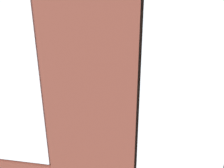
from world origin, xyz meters
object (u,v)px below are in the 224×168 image
(couch_by_window, at_px, (70,156))
(potted_plant_corner_near_left, at_px, (209,75))
(papasan_chair, at_px, (94,80))
(tv_flatscreen, at_px, (9,83))
(coffee_table, at_px, (106,97))
(couch_left, at_px, (221,112))
(potted_plant_by_left_couch, at_px, (194,88))
(table_plant_small, at_px, (106,92))
(potted_plant_foreground_right, at_px, (57,71))
(potted_plant_between_couches, at_px, (151,147))
(media_console, at_px, (13,105))
(cup_ceramic, at_px, (101,91))
(remote_silver, at_px, (120,93))
(remote_gray, at_px, (91,95))
(remote_black, at_px, (109,97))

(couch_by_window, relative_size, potted_plant_corner_near_left, 1.47)
(papasan_chair, bearing_deg, tv_flatscreen, 48.72)
(coffee_table, bearing_deg, couch_left, 174.02)
(potted_plant_by_left_couch, bearing_deg, potted_plant_corner_near_left, -133.15)
(couch_by_window, xyz_separation_m, table_plant_small, (-0.15, -2.55, 0.23))
(couch_left, height_order, potted_plant_foreground_right, potted_plant_foreground_right)
(table_plant_small, height_order, potted_plant_foreground_right, potted_plant_foreground_right)
(couch_left, height_order, potted_plant_between_couches, potted_plant_between_couches)
(couch_by_window, relative_size, tv_flatscreen, 1.89)
(couch_by_window, relative_size, media_console, 1.70)
(coffee_table, distance_m, papasan_chair, 1.50)
(potted_plant_foreground_right, bearing_deg, cup_ceramic, 141.21)
(remote_silver, distance_m, potted_plant_by_left_couch, 2.41)
(media_console, distance_m, potted_plant_corner_near_left, 6.08)
(couch_by_window, distance_m, media_console, 2.97)
(table_plant_small, xyz_separation_m, remote_gray, (0.41, 0.13, -0.09))
(cup_ceramic, height_order, media_console, media_console)
(papasan_chair, bearing_deg, coffee_table, 117.73)
(remote_gray, height_order, media_console, media_console)
(media_console, bearing_deg, remote_black, -167.79)
(cup_ceramic, xyz_separation_m, remote_black, (-0.27, 0.24, -0.04))
(couch_left, xyz_separation_m, potted_plant_corner_near_left, (-0.14, -2.06, 0.35))
(couch_by_window, relative_size, couch_left, 0.89)
(remote_black, distance_m, potted_plant_by_left_couch, 2.78)
(potted_plant_foreground_right, height_order, potted_plant_by_left_couch, potted_plant_foreground_right)
(couch_left, relative_size, table_plant_small, 11.26)
(remote_black, xyz_separation_m, potted_plant_foreground_right, (2.26, -1.84, 0.12))
(cup_ceramic, xyz_separation_m, remote_silver, (-0.55, -0.04, -0.04))
(papasan_chair, height_order, potted_plant_by_left_couch, papasan_chair)
(couch_by_window, bearing_deg, potted_plant_by_left_couch, -126.05)
(table_plant_small, height_order, tv_flatscreen, tv_flatscreen)
(couch_by_window, xyz_separation_m, remote_gray, (0.26, -2.42, 0.14))
(media_console, relative_size, papasan_chair, 1.09)
(remote_gray, relative_size, remote_black, 1.00)
(couch_left, relative_size, remote_black, 12.26)
(couch_by_window, bearing_deg, tv_flatscreen, -39.01)
(cup_ceramic, distance_m, remote_black, 0.36)
(potted_plant_corner_near_left, relative_size, potted_plant_by_left_couch, 2.05)
(remote_gray, relative_size, tv_flatscreen, 0.17)
(couch_left, bearing_deg, cup_ceramic, -96.09)
(remote_gray, bearing_deg, potted_plant_corner_near_left, -17.27)
(remote_black, relative_size, tv_flatscreen, 0.17)
(couch_by_window, xyz_separation_m, cup_ceramic, (0.02, -2.66, 0.18))
(cup_ceramic, relative_size, remote_black, 0.58)
(couch_left, bearing_deg, couch_by_window, -52.72)
(remote_black, relative_size, potted_plant_by_left_couch, 0.28)
(media_console, bearing_deg, potted_plant_by_left_couch, -159.70)
(media_console, xyz_separation_m, potted_plant_corner_near_left, (-5.56, -2.44, 0.39))
(remote_silver, height_order, potted_plant_corner_near_left, potted_plant_corner_near_left)
(table_plant_small, xyz_separation_m, media_console, (2.46, 0.68, -0.27))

